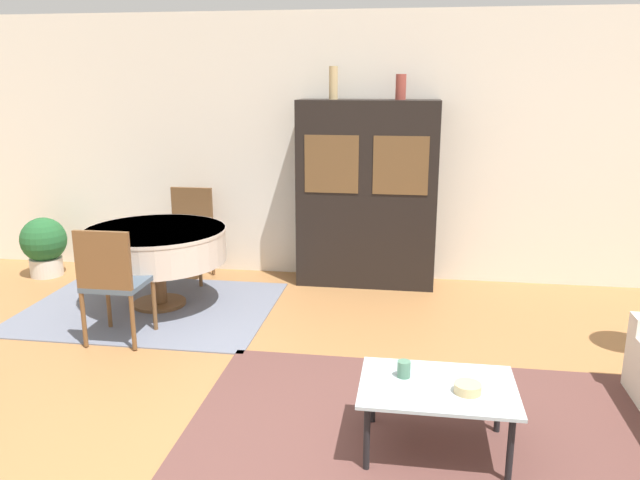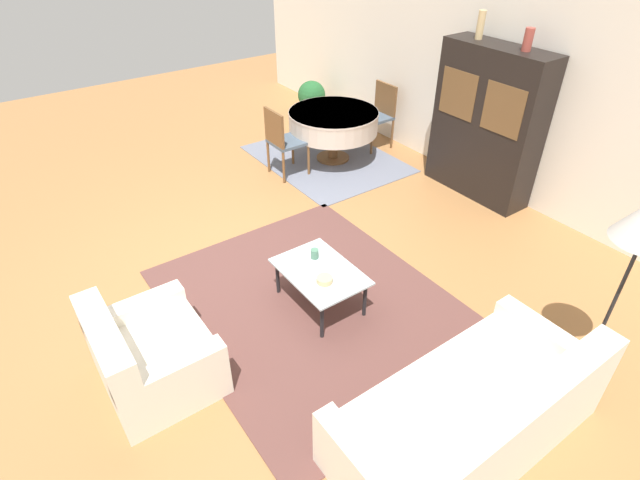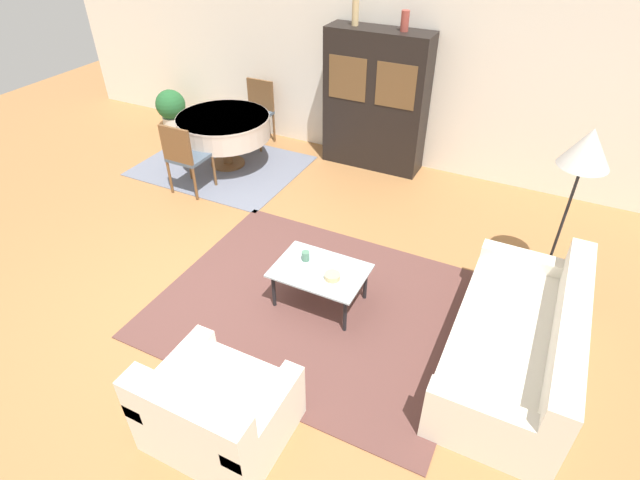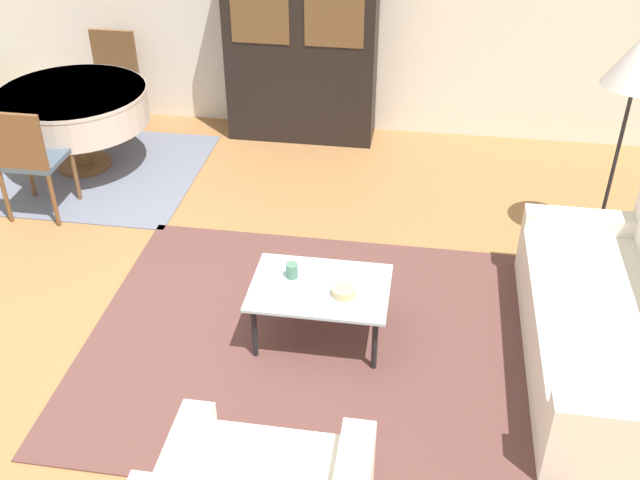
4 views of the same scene
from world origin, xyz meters
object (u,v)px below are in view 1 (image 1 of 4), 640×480
display_cabinet (367,194)px  dining_table (156,245)px  dining_chair_near (112,278)px  potted_plant (44,244)px  bowl (468,388)px  vase_short (401,87)px  vase_tall (333,83)px  coffee_table (437,392)px  dining_chair_far (189,228)px  cup (404,369)px

display_cabinet → dining_table: display_cabinet is taller
dining_chair_near → potted_plant: (-1.56, 1.55, -0.20)m
display_cabinet → bowl: (0.79, -3.01, -0.49)m
display_cabinet → dining_chair_near: (-1.83, -1.82, -0.38)m
display_cabinet → vase_short: 1.09m
potted_plant → dining_table: bearing=-24.1°
dining_chair_near → vase_tall: 2.77m
dining_chair_near → vase_tall: vase_tall is taller
vase_short → coffee_table: bearing=-83.6°
dining_chair_far → vase_short: 2.57m
coffee_table → dining_chair_far: dining_chair_far is taller
vase_short → potted_plant: (-3.70, -0.27, -1.62)m
vase_tall → coffee_table: bearing=-71.7°
cup → vase_tall: size_ratio=0.31×
dining_chair_near → vase_short: (2.14, 1.82, 1.42)m
coffee_table → vase_tall: 3.51m
display_cabinet → vase_tall: vase_tall is taller
vase_short → bowl: bearing=-80.9°
cup → vase_short: size_ratio=0.40×
dining_table → cup: bearing=-40.0°
cup → vase_tall: 3.36m
cup → dining_chair_far: bearing=129.5°
potted_plant → cup: bearing=-34.2°
vase_tall → potted_plant: (-3.05, -0.27, -1.66)m
coffee_table → dining_table: 3.17m
dining_chair_near → dining_chair_far: bearing=90.0°
dining_table → potted_plant: dining_table is taller
vase_short → display_cabinet: bearing=-179.8°
dining_chair_near → dining_chair_far: size_ratio=1.00×
dining_chair_far → vase_tall: 2.09m
dining_table → cup: 2.97m
coffee_table → dining_chair_near: dining_chair_near is taller
display_cabinet → vase_short: vase_short is taller
coffee_table → bowl: bowl is taller
cup → vase_short: 3.25m
coffee_table → vase_tall: (-0.97, 2.95, 1.64)m
display_cabinet → dining_chair_far: 1.88m
dining_chair_far → vase_tall: size_ratio=3.00×
bowl → potted_plant: size_ratio=0.23×
cup → coffee_table: bearing=-20.9°
display_cabinet → bowl: display_cabinet is taller
display_cabinet → dining_table: size_ratio=1.45×
display_cabinet → cup: 2.95m
dining_chair_far → bowl: (2.62, -2.90, -0.11)m
dining_table → vase_short: 2.72m
dining_chair_far → bowl: bearing=132.1°
coffee_table → potted_plant: potted_plant is taller
dining_chair_far → potted_plant: (-1.56, -0.16, -0.20)m
display_cabinet → vase_tall: size_ratio=5.93×
vase_tall → vase_short: vase_tall is taller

